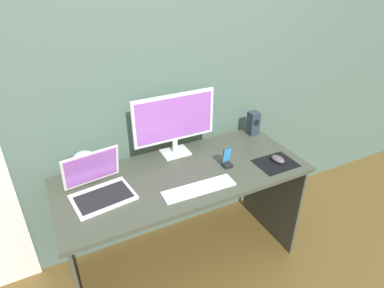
% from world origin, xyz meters
% --- Properties ---
extents(ground_plane, '(8.00, 8.00, 0.00)m').
position_xyz_m(ground_plane, '(0.00, 0.00, 0.00)').
color(ground_plane, brown).
extents(wall_back, '(6.00, 0.04, 2.50)m').
position_xyz_m(wall_back, '(0.00, 0.39, 1.25)').
color(wall_back, '#526A5E').
rests_on(wall_back, ground_plane).
extents(desk, '(1.52, 0.64, 0.75)m').
position_xyz_m(desk, '(0.00, 0.00, 0.60)').
color(desk, '#414538').
rests_on(desk, ground_plane).
extents(monitor, '(0.55, 0.14, 0.42)m').
position_xyz_m(monitor, '(0.05, 0.23, 0.99)').
color(monitor, white).
rests_on(monitor, desk).
extents(speaker_right, '(0.07, 0.08, 0.17)m').
position_xyz_m(speaker_right, '(0.68, 0.23, 0.84)').
color(speaker_right, '#283541').
rests_on(speaker_right, desk).
extents(laptop, '(0.35, 0.32, 0.23)m').
position_xyz_m(laptop, '(-0.50, 0.02, 0.80)').
color(laptop, silver).
rests_on(laptop, desk).
extents(fishbowl, '(0.17, 0.17, 0.17)m').
position_xyz_m(fishbowl, '(-0.53, 0.24, 0.83)').
color(fishbowl, silver).
rests_on(fishbowl, desk).
extents(keyboard_external, '(0.43, 0.13, 0.01)m').
position_xyz_m(keyboard_external, '(0.01, -0.18, 0.76)').
color(keyboard_external, white).
rests_on(keyboard_external, desk).
extents(mousepad, '(0.25, 0.20, 0.00)m').
position_xyz_m(mousepad, '(0.57, -0.17, 0.76)').
color(mousepad, black).
rests_on(mousepad, desk).
extents(mouse, '(0.07, 0.11, 0.04)m').
position_xyz_m(mouse, '(0.59, -0.16, 0.78)').
color(mouse, '#574E57').
rests_on(mouse, mousepad).
extents(phone_in_dock, '(0.06, 0.05, 0.14)m').
position_xyz_m(phone_in_dock, '(0.28, -0.05, 0.80)').
color(phone_in_dock, black).
rests_on(phone_in_dock, desk).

